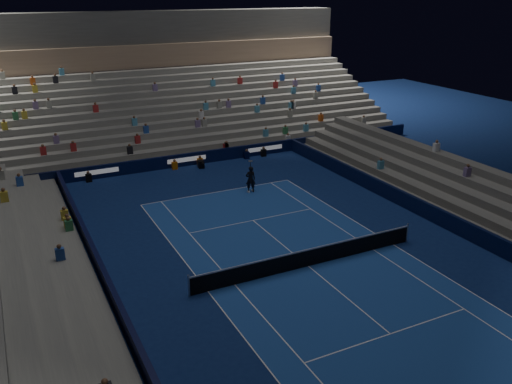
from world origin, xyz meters
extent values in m
plane|color=navy|center=(0.00, 0.00, 0.00)|extent=(90.00, 90.00, 0.00)
cube|color=#1B4296|center=(0.00, 0.00, 0.01)|extent=(10.97, 23.77, 0.01)
cube|color=black|center=(0.00, 18.50, 0.50)|extent=(44.00, 0.25, 1.00)
cube|color=#081032|center=(9.70, 0.00, 0.50)|extent=(0.25, 37.00, 1.00)
cube|color=black|center=(-9.70, 0.00, 0.50)|extent=(0.25, 37.00, 1.00)
cube|color=slate|center=(0.00, 19.50, 0.25)|extent=(44.00, 1.00, 0.50)
cube|color=slate|center=(0.00, 20.50, 0.50)|extent=(44.00, 1.00, 1.00)
cube|color=slate|center=(0.00, 21.50, 0.75)|extent=(44.00, 1.00, 1.50)
cube|color=slate|center=(0.00, 22.50, 1.00)|extent=(44.00, 1.00, 2.00)
cube|color=slate|center=(0.00, 23.50, 1.25)|extent=(44.00, 1.00, 2.50)
cube|color=slate|center=(0.00, 24.50, 1.50)|extent=(44.00, 1.00, 3.00)
cube|color=slate|center=(0.00, 25.50, 1.75)|extent=(44.00, 1.00, 3.50)
cube|color=slate|center=(0.00, 26.50, 2.00)|extent=(44.00, 1.00, 4.00)
cube|color=slate|center=(0.00, 27.50, 2.25)|extent=(44.00, 1.00, 4.50)
cube|color=slate|center=(0.00, 28.50, 2.50)|extent=(44.00, 1.00, 5.00)
cube|color=slate|center=(0.00, 29.50, 2.75)|extent=(44.00, 1.00, 5.50)
cube|color=slate|center=(0.00, 30.50, 3.00)|extent=(44.00, 1.00, 6.00)
cube|color=#917359|center=(0.00, 31.60, 7.10)|extent=(44.00, 0.60, 2.20)
cube|color=#454543|center=(0.00, 33.00, 9.70)|extent=(44.00, 2.40, 3.00)
cube|color=slate|center=(10.50, 0.00, 0.25)|extent=(1.00, 37.00, 0.50)
cube|color=slate|center=(11.50, 0.00, 0.50)|extent=(1.00, 37.00, 1.00)
cube|color=slate|center=(12.50, 0.00, 0.75)|extent=(1.00, 37.00, 1.50)
cube|color=slate|center=(13.50, 0.00, 1.00)|extent=(1.00, 37.00, 2.00)
cube|color=slate|center=(14.50, 0.00, 1.25)|extent=(1.00, 37.00, 2.50)
cube|color=slate|center=(-10.50, 0.00, 0.25)|extent=(1.00, 37.00, 0.50)
cube|color=slate|center=(-11.50, 0.00, 0.50)|extent=(1.00, 37.00, 1.00)
cube|color=slate|center=(-12.50, 0.00, 0.75)|extent=(1.00, 37.00, 1.50)
cube|color=slate|center=(-13.50, 0.00, 1.00)|extent=(1.00, 37.00, 2.00)
cylinder|color=#B2B2B7|center=(-6.40, 0.00, 0.55)|extent=(0.10, 0.10, 1.10)
cylinder|color=#B2B2B7|center=(6.40, 0.00, 0.55)|extent=(0.10, 0.10, 1.10)
cube|color=black|center=(0.00, 0.00, 0.45)|extent=(12.80, 0.03, 0.90)
cube|color=white|center=(0.00, 0.00, 0.94)|extent=(12.80, 0.04, 0.08)
imported|color=black|center=(2.01, 10.89, 0.93)|extent=(0.77, 0.61, 1.87)
cube|color=black|center=(0.83, 17.45, 0.29)|extent=(0.48, 0.57, 0.59)
cylinder|color=black|center=(0.83, 17.01, 0.47)|extent=(0.19, 0.36, 0.16)
camera|label=1|loc=(-13.13, -20.49, 13.26)|focal=37.68mm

